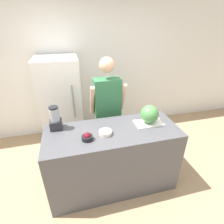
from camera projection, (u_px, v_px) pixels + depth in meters
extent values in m
plane|color=tan|center=(119.00, 202.00, 2.37)|extent=(14.00, 14.00, 0.00)
cube|color=white|center=(92.00, 70.00, 3.49)|extent=(8.00, 0.06, 2.60)
cube|color=#4C4C51|center=(113.00, 158.00, 2.45)|extent=(1.73, 0.69, 0.94)
cube|color=white|center=(62.00, 103.00, 3.22)|extent=(0.70, 0.73, 1.65)
cylinder|color=gray|center=(74.00, 102.00, 2.86)|extent=(0.02, 0.02, 0.58)
cube|color=gray|center=(108.00, 135.00, 3.03)|extent=(0.30, 0.18, 0.83)
cube|color=#337247|center=(107.00, 97.00, 2.70)|extent=(0.41, 0.22, 0.59)
sphere|color=#DBAD89|center=(107.00, 65.00, 2.46)|extent=(0.23, 0.23, 0.23)
cylinder|color=#DBAD89|center=(92.00, 100.00, 2.61)|extent=(0.07, 0.24, 0.50)
cylinder|color=#DBAD89|center=(123.00, 97.00, 2.72)|extent=(0.07, 0.24, 0.50)
cube|color=white|center=(149.00, 123.00, 2.38)|extent=(0.38, 0.22, 0.01)
sphere|color=#4C8C47|center=(150.00, 114.00, 2.33)|extent=(0.24, 0.24, 0.24)
cylinder|color=black|center=(87.00, 138.00, 2.04)|extent=(0.13, 0.13, 0.05)
sphere|color=maroon|center=(87.00, 136.00, 2.03)|extent=(0.09, 0.09, 0.09)
cylinder|color=beige|center=(105.00, 133.00, 2.15)|extent=(0.16, 0.16, 0.05)
sphere|color=white|center=(105.00, 131.00, 2.13)|extent=(0.07, 0.07, 0.07)
cube|color=#28282D|center=(56.00, 124.00, 2.24)|extent=(0.15, 0.15, 0.12)
cylinder|color=#99A3AD|center=(54.00, 115.00, 2.18)|extent=(0.12, 0.12, 0.17)
cylinder|color=black|center=(53.00, 108.00, 2.13)|extent=(0.11, 0.11, 0.02)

